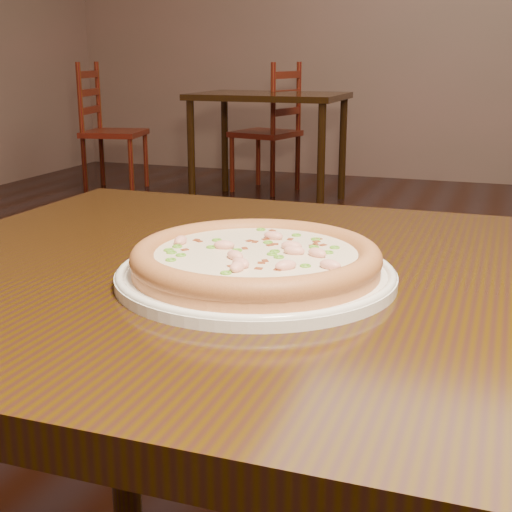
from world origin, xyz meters
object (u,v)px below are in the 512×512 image
(plate, at_px, (256,274))
(pizza, at_px, (256,259))
(bg_table_left, at_px, (269,108))
(chair_a, at_px, (107,132))
(hero_table, at_px, (367,360))
(chair_b, at_px, (272,133))

(plate, relative_size, pizza, 1.12)
(plate, relative_size, bg_table_left, 0.31)
(chair_a, bearing_deg, plate, -56.79)
(hero_table, distance_m, bg_table_left, 4.15)
(pizza, relative_size, bg_table_left, 0.28)
(hero_table, height_order, chair_a, chair_a)
(chair_b, bearing_deg, hero_table, -70.16)
(hero_table, relative_size, plate, 3.83)
(chair_a, bearing_deg, hero_table, -55.27)
(bg_table_left, bearing_deg, hero_table, -69.77)
(pizza, xyz_separation_m, chair_b, (-1.43, 4.36, -0.34))
(pizza, distance_m, chair_a, 4.80)
(chair_a, bearing_deg, pizza, -56.79)
(bg_table_left, bearing_deg, chair_b, 106.05)
(hero_table, bearing_deg, chair_a, 124.73)
(hero_table, distance_m, chair_b, 4.58)
(hero_table, distance_m, pizza, 0.18)
(pizza, bearing_deg, plate, 140.17)
(plate, xyz_separation_m, chair_b, (-1.43, 4.36, -0.32))
(bg_table_left, xyz_separation_m, chair_a, (-1.31, 0.06, -0.22))
(chair_a, xyz_separation_m, chair_b, (1.19, 0.35, 0.00))
(bg_table_left, bearing_deg, pizza, -71.56)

